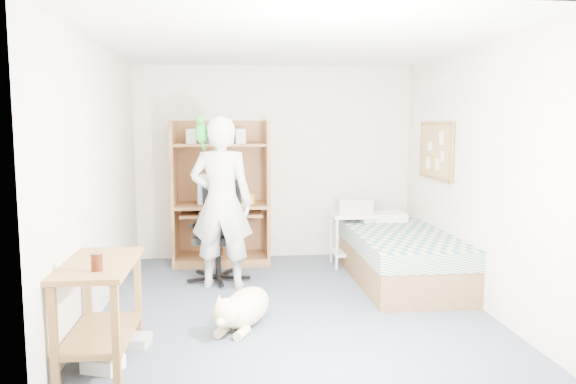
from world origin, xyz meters
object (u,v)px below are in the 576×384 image
Objects in this scene: side_desk at (100,296)px; dog at (243,308)px; computer_hutch at (221,198)px; person at (221,203)px; office_chair at (219,245)px; printer_cart at (353,231)px; bed at (401,256)px.

side_desk is 1.03× the size of dog.
computer_hutch is 0.98× the size of person.
dog is (0.24, -1.55, -0.23)m from office_chair.
person is at bearing -154.98° from printer_cart.
office_chair is 1.59m from dog.
dog is (0.20, -1.24, -0.75)m from person.
person is 1.47m from dog.
office_chair is at bearing -164.97° from printer_cart.
computer_hutch is at bearing 99.87° from office_chair.
person is 1.84m from printer_cart.
office_chair reaches higher than side_desk.
bed is at bearing 32.50° from side_desk.
office_chair is (-2.02, 0.32, 0.11)m from bed.
bed is 2.08m from person.
side_desk is 3.58m from printer_cart.
person is at bearing 64.48° from side_desk.
dog is at bearing 28.43° from side_desk.
office_chair is at bearing 123.67° from dog.
printer_cart is at bearing 115.80° from bed.
computer_hutch is 0.91m from office_chair.
person reaches higher than computer_hutch.
person is (0.02, -1.11, 0.10)m from computer_hutch.
printer_cart is (1.65, 0.45, 0.04)m from office_chair.
side_desk is at bearing 75.62° from person.
printer_cart is at bearing 26.49° from office_chair.
dog is (-1.78, -1.24, -0.12)m from bed.
printer_cart is at bearing 79.89° from dog.
computer_hutch is 1.12m from person.
computer_hutch is 1.80× the size of side_desk.
bed is at bearing 2.23° from office_chair.
office_chair is (0.83, 2.13, -0.10)m from side_desk.
printer_cart is at bearing 46.19° from side_desk.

